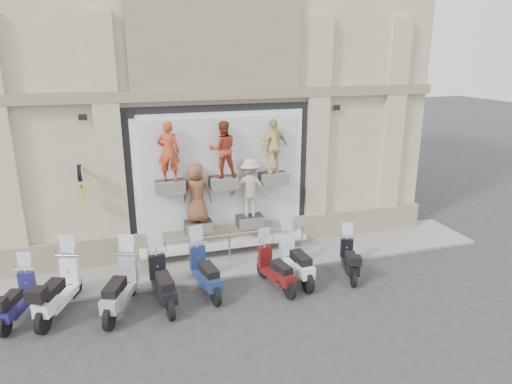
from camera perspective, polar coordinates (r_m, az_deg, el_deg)
ground at (r=12.01m, az=-0.92°, el=-12.84°), size 90.00×90.00×0.00m
sidewalk at (r=13.79m, az=-3.40°, el=-8.51°), size 16.00×2.20×0.08m
building at (r=17.24m, az=-7.87°, el=16.96°), size 14.00×8.60×12.00m
shop_vitrine at (r=13.57m, az=-3.90°, el=1.63°), size 5.60×0.88×4.30m
guard_rail at (r=13.52m, az=-3.33°, el=-7.06°), size 5.06×0.10×0.93m
clock_sign_bracket at (r=12.91m, az=-21.10°, el=1.61°), size 0.10×0.80×1.02m
scooter_a at (r=12.05m, az=-27.84°, el=-10.95°), size 1.00×1.86×1.45m
scooter_b at (r=11.82m, az=-23.63°, el=-10.16°), size 1.35×2.21×1.73m
scooter_c at (r=11.45m, az=-16.76°, el=-10.38°), size 1.31×2.18×1.70m
scooter_d at (r=11.51m, az=-11.66°, el=-9.99°), size 0.80×2.07×1.64m
scooter_e at (r=11.89m, az=-6.40°, el=-8.90°), size 0.86×2.04×1.61m
scooter_f at (r=12.07m, az=2.48°, el=-8.71°), size 0.91×1.89×1.48m
scooter_g at (r=12.47m, az=5.03°, el=-7.46°), size 0.71×2.07×1.65m
scooter_h at (r=12.95m, az=11.68°, el=-7.48°), size 0.98×1.76×1.37m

